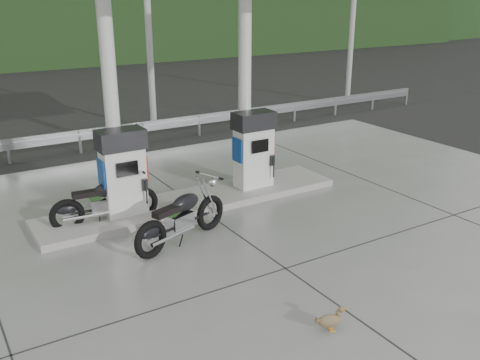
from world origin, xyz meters
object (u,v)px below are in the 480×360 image
gas_pump_left (123,172)px  duck (330,321)px  motorcycle_left (105,202)px  motorcycle_right (182,218)px  gas_pump_right (254,150)px

gas_pump_left → duck: gas_pump_left is taller
motorcycle_left → motorcycle_right: 1.86m
gas_pump_left → motorcycle_right: 1.79m
gas_pump_left → duck: bearing=-78.7°
gas_pump_left → motorcycle_left: gas_pump_left is taller
motorcycle_left → gas_pump_left: bearing=9.7°
gas_pump_right → motorcycle_right: gas_pump_right is taller
gas_pump_left → gas_pump_right: size_ratio=1.00×
motorcycle_right → gas_pump_right: bearing=12.0°
motorcycle_right → duck: size_ratio=4.96×
gas_pump_left → motorcycle_left: size_ratio=0.86×
motorcycle_left → motorcycle_right: motorcycle_right is taller
motorcycle_right → duck: motorcycle_right is taller
motorcycle_left → duck: size_ratio=4.78×
gas_pump_right → motorcycle_left: size_ratio=0.86×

